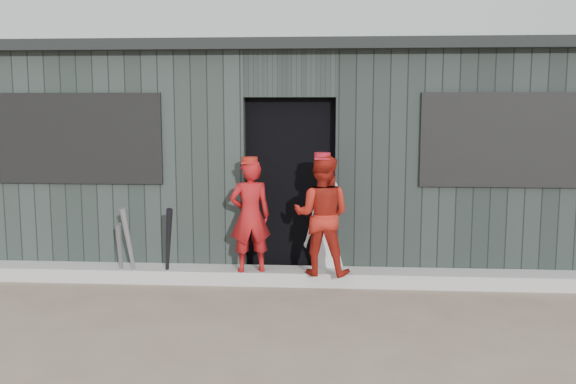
# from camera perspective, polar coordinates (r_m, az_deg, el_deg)

# --- Properties ---
(ground) EXTENTS (80.00, 80.00, 0.00)m
(ground) POSITION_cam_1_polar(r_m,az_deg,el_deg) (5.31, -1.42, -13.42)
(ground) COLOR #745F50
(ground) RESTS_ON ground
(curb) EXTENTS (8.00, 0.36, 0.15)m
(curb) POSITION_cam_1_polar(r_m,az_deg,el_deg) (7.01, 0.01, -7.49)
(curb) COLOR #A7A7A2
(curb) RESTS_ON ground
(bat_left) EXTENTS (0.14, 0.29, 0.86)m
(bat_left) POSITION_cam_1_polar(r_m,az_deg,el_deg) (7.04, -13.91, -4.67)
(bat_left) COLOR gray
(bat_left) RESTS_ON ground
(bat_mid) EXTENTS (0.12, 0.26, 0.68)m
(bat_mid) POSITION_cam_1_polar(r_m,az_deg,el_deg) (7.16, -14.69, -5.24)
(bat_mid) COLOR slate
(bat_mid) RESTS_ON ground
(bat_right) EXTENTS (0.20, 0.30, 0.85)m
(bat_right) POSITION_cam_1_polar(r_m,az_deg,el_deg) (6.97, -10.61, -4.74)
(bat_right) COLOR black
(bat_right) RESTS_ON ground
(player_red_left) EXTENTS (0.50, 0.40, 1.20)m
(player_red_left) POSITION_cam_1_polar(r_m,az_deg,el_deg) (6.81, -3.39, -2.13)
(player_red_left) COLOR #A01316
(player_red_left) RESTS_ON curb
(player_red_right) EXTENTS (0.68, 0.57, 1.26)m
(player_red_right) POSITION_cam_1_polar(r_m,az_deg,el_deg) (6.69, 3.03, -2.07)
(player_red_right) COLOR #A31E14
(player_red_right) RESTS_ON curb
(player_grey_back) EXTENTS (0.64, 0.53, 1.11)m
(player_grey_back) POSITION_cam_1_polar(r_m,az_deg,el_deg) (7.14, 3.66, -3.27)
(player_grey_back) COLOR silver
(player_grey_back) RESTS_ON ground
(dugout) EXTENTS (8.30, 3.30, 2.62)m
(dugout) POSITION_cam_1_polar(r_m,az_deg,el_deg) (8.47, 0.82, 3.48)
(dugout) COLOR black
(dugout) RESTS_ON ground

